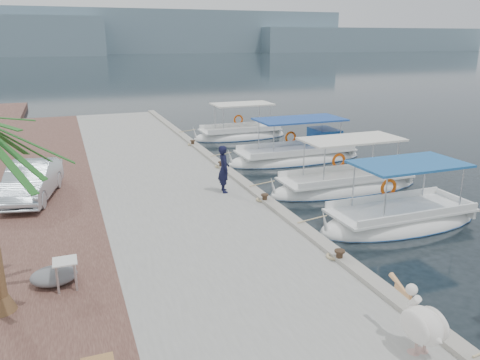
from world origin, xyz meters
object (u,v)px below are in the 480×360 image
at_px(fishing_caique_b, 399,221).
at_px(fishing_caique_d, 297,157).
at_px(fishing_caique_c, 345,187).
at_px(parked_car, 31,181).
at_px(pelican, 422,323).
at_px(fisherman, 224,169).
at_px(fishing_caique_e, 240,136).

xyz_separation_m(fishing_caique_b, fishing_caique_d, (0.82, 9.32, 0.06)).
xyz_separation_m(fishing_caique_c, parked_car, (-12.38, 1.85, 1.06)).
bearing_deg(fishing_caique_d, pelican, -109.40).
bearing_deg(fishing_caique_b, fisherman, 139.97).
relative_size(fishing_caique_e, pelican, 3.98).
xyz_separation_m(fishing_caique_e, fisherman, (-5.08, -11.71, 1.30)).
bearing_deg(fisherman, fishing_caique_d, -42.74).
height_order(fishing_caique_c, pelican, fishing_caique_c).
bearing_deg(fishing_caique_b, pelican, -126.53).
distance_m(fishing_caique_e, parked_car, 15.66).
height_order(fishing_caique_c, fishing_caique_e, same).
height_order(fisherman, parked_car, fisherman).
height_order(pelican, fisherman, fisherman).
relative_size(pelican, parked_car, 0.38).
height_order(fishing_caique_d, fishing_caique_e, same).
relative_size(fishing_caique_b, fishing_caique_e, 0.98).
distance_m(fishing_caique_d, fisherman, 7.86).
height_order(fishing_caique_d, pelican, fishing_caique_d).
bearing_deg(fishing_caique_e, fishing_caique_c, -88.23).
bearing_deg(pelican, fishing_caique_d, 70.60).
xyz_separation_m(fishing_caique_c, pelican, (-5.11, -10.41, 1.01)).
bearing_deg(parked_car, fishing_caique_c, 3.43).
height_order(fishing_caique_e, pelican, fishing_caique_e).
bearing_deg(fishing_caique_c, fishing_caique_d, 85.62).
relative_size(fishing_caique_e, parked_car, 1.52).
xyz_separation_m(fishing_caique_b, fishing_caique_c, (0.42, 4.09, -0.00)).
relative_size(fishing_caique_d, parked_car, 1.83).
bearing_deg(fisherman, fishing_caique_b, -123.90).
bearing_deg(fishing_caique_e, fishing_caique_d, -83.38).
height_order(fishing_caique_b, fishing_caique_c, same).
xyz_separation_m(fishing_caique_b, parked_car, (-11.96, 5.94, 1.06)).
height_order(fishing_caique_b, fishing_caique_e, same).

